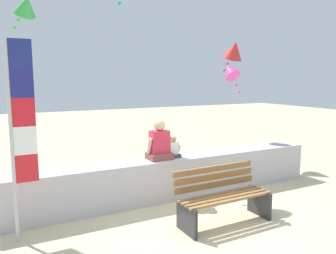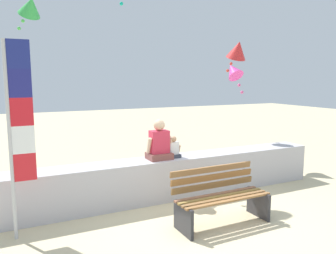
{
  "view_description": "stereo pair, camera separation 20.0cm",
  "coord_description": "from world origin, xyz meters",
  "px_view_note": "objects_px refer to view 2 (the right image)",
  "views": [
    {
      "loc": [
        -2.96,
        -4.4,
        2.3
      ],
      "look_at": [
        -0.04,
        1.2,
        1.39
      ],
      "focal_mm": 35.86,
      "sensor_mm": 36.0,
      "label": 1
    },
    {
      "loc": [
        -2.78,
        -4.49,
        2.3
      ],
      "look_at": [
        -0.04,
        1.2,
        1.39
      ],
      "focal_mm": 35.86,
      "sensor_mm": 36.0,
      "label": 2
    }
  ],
  "objects_px": {
    "person_child": "(173,149)",
    "kite_green": "(30,7)",
    "park_bench": "(220,198)",
    "flag_banner": "(17,125)",
    "kite_red": "(238,50)",
    "person_adult": "(159,144)",
    "kite_magenta": "(233,71)"
  },
  "relations": [
    {
      "from": "park_bench",
      "to": "person_child",
      "type": "height_order",
      "value": "person_child"
    },
    {
      "from": "person_adult",
      "to": "kite_red",
      "type": "xyz_separation_m",
      "value": [
        3.03,
        1.67,
        1.96
      ]
    },
    {
      "from": "kite_green",
      "to": "kite_magenta",
      "type": "xyz_separation_m",
      "value": [
        4.41,
        -2.17,
        -1.53
      ]
    },
    {
      "from": "flag_banner",
      "to": "kite_magenta",
      "type": "bearing_deg",
      "value": 19.3
    },
    {
      "from": "person_child",
      "to": "kite_red",
      "type": "bearing_deg",
      "value": 31.54
    },
    {
      "from": "park_bench",
      "to": "flag_banner",
      "type": "distance_m",
      "value": 3.24
    },
    {
      "from": "park_bench",
      "to": "kite_magenta",
      "type": "height_order",
      "value": "kite_magenta"
    },
    {
      "from": "kite_green",
      "to": "kite_magenta",
      "type": "distance_m",
      "value": 5.15
    },
    {
      "from": "park_bench",
      "to": "person_adult",
      "type": "relative_size",
      "value": 2.06
    },
    {
      "from": "flag_banner",
      "to": "park_bench",
      "type": "bearing_deg",
      "value": -15.91
    },
    {
      "from": "park_bench",
      "to": "person_adult",
      "type": "xyz_separation_m",
      "value": [
        -0.44,
        1.4,
        0.67
      ]
    },
    {
      "from": "person_child",
      "to": "kite_green",
      "type": "distance_m",
      "value": 5.03
    },
    {
      "from": "kite_green",
      "to": "kite_red",
      "type": "bearing_deg",
      "value": -18.62
    },
    {
      "from": "person_child",
      "to": "flag_banner",
      "type": "bearing_deg",
      "value": -168.06
    },
    {
      "from": "kite_green",
      "to": "person_adult",
      "type": "bearing_deg",
      "value": -60.4
    },
    {
      "from": "flag_banner",
      "to": "person_adult",
      "type": "bearing_deg",
      "value": 13.35
    },
    {
      "from": "kite_green",
      "to": "kite_magenta",
      "type": "relative_size",
      "value": 1.07
    },
    {
      "from": "person_adult",
      "to": "kite_green",
      "type": "height_order",
      "value": "kite_green"
    },
    {
      "from": "park_bench",
      "to": "flag_banner",
      "type": "bearing_deg",
      "value": 164.09
    },
    {
      "from": "park_bench",
      "to": "kite_red",
      "type": "relative_size",
      "value": 1.77
    },
    {
      "from": "person_child",
      "to": "kite_green",
      "type": "relative_size",
      "value": 0.46
    },
    {
      "from": "person_child",
      "to": "flag_banner",
      "type": "distance_m",
      "value": 2.89
    },
    {
      "from": "kite_magenta",
      "to": "park_bench",
      "type": "bearing_deg",
      "value": -129.17
    },
    {
      "from": "person_child",
      "to": "kite_red",
      "type": "distance_m",
      "value": 3.82
    },
    {
      "from": "flag_banner",
      "to": "person_child",
      "type": "bearing_deg",
      "value": 11.94
    },
    {
      "from": "person_child",
      "to": "kite_red",
      "type": "relative_size",
      "value": 0.48
    },
    {
      "from": "park_bench",
      "to": "kite_green",
      "type": "xyz_separation_m",
      "value": [
        -2.33,
        4.73,
        3.61
      ]
    },
    {
      "from": "park_bench",
      "to": "kite_magenta",
      "type": "bearing_deg",
      "value": 50.83
    },
    {
      "from": "park_bench",
      "to": "person_child",
      "type": "distance_m",
      "value": 1.51
    },
    {
      "from": "person_child",
      "to": "kite_green",
      "type": "height_order",
      "value": "kite_green"
    },
    {
      "from": "person_adult",
      "to": "flag_banner",
      "type": "bearing_deg",
      "value": -166.65
    },
    {
      "from": "person_adult",
      "to": "kite_magenta",
      "type": "relative_size",
      "value": 0.9
    }
  ]
}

